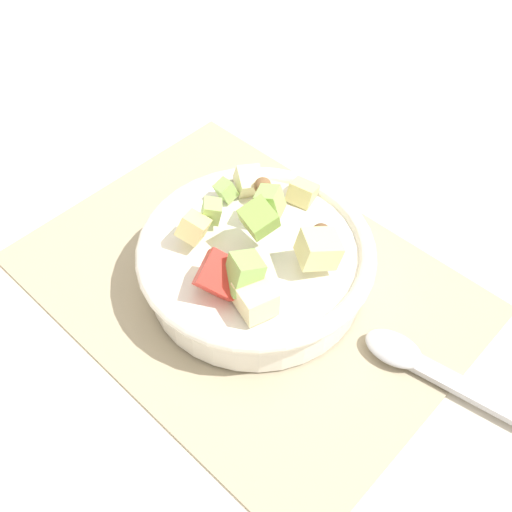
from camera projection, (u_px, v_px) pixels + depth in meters
ground_plane at (245, 283)px, 0.64m from camera, size 2.40×2.40×0.00m
placemat at (245, 282)px, 0.64m from camera, size 0.44×0.33×0.01m
salad_bowl at (256, 259)px, 0.61m from camera, size 0.23×0.23×0.10m
serving_spoon at (447, 378)px, 0.55m from camera, size 0.24×0.07×0.01m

